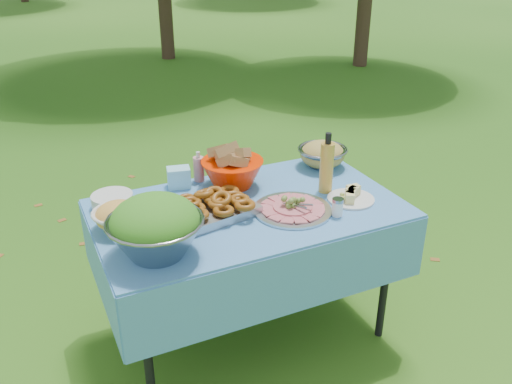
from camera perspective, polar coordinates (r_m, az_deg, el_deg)
ground at (r=3.04m, az=-0.70°, el=-14.40°), size 80.00×80.00×0.00m
picnic_table at (r=2.81m, az=-0.74°, el=-8.49°), size 1.46×0.86×0.76m
salad_bowl at (r=2.22m, az=-10.55°, el=-3.62°), size 0.41×0.41×0.26m
pasta_bowl_white at (r=2.48m, az=-14.27°, el=-2.43°), size 0.25×0.25×0.13m
plate_stack at (r=2.69m, az=-14.88°, el=-0.88°), size 0.23×0.23×0.07m
wipes_box at (r=2.82m, az=-8.12°, el=1.53°), size 0.13×0.11×0.11m
sanitizer_bottle at (r=2.87m, az=-6.06°, el=2.70°), size 0.06×0.06×0.16m
bread_bowl at (r=2.79m, az=-2.51°, el=2.70°), size 0.35×0.35×0.21m
pasta_bowl_steel at (r=3.06m, az=7.01°, el=4.01°), size 0.32×0.32×0.14m
fried_tray at (r=2.53m, az=-4.38°, el=-1.52°), size 0.41×0.32×0.09m
charcuterie_platter at (r=2.56m, az=3.88°, el=-1.16°), size 0.47×0.47×0.09m
oil_bottle at (r=2.73m, az=7.47°, el=3.07°), size 0.09×0.09×0.31m
cheese_plate at (r=2.71m, az=9.99°, el=-0.23°), size 0.31×0.31×0.06m
shaker at (r=2.55m, az=8.58°, el=-1.58°), size 0.07×0.07×0.09m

